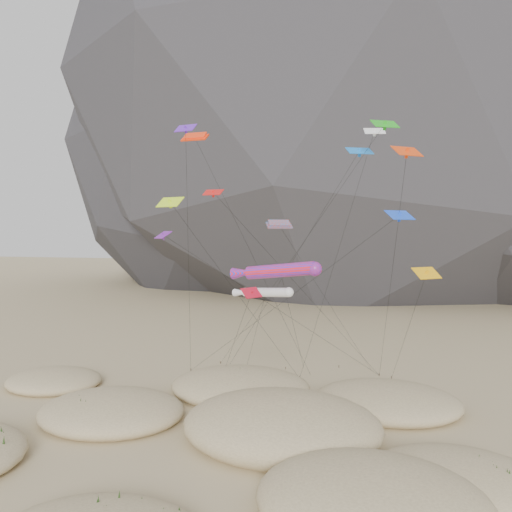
{
  "coord_description": "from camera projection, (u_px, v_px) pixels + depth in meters",
  "views": [
    {
      "loc": [
        11.75,
        -32.77,
        16.3
      ],
      "look_at": [
        0.2,
        12.0,
        14.11
      ],
      "focal_mm": 35.0,
      "sensor_mm": 36.0,
      "label": 1
    }
  ],
  "objects": [
    {
      "name": "rock_headland",
      "position": [
        368.0,
        39.0,
        145.18
      ],
      "size": [
        226.37,
        148.64,
        177.5
      ],
      "color": "black",
      "rests_on": "ground"
    },
    {
      "name": "delta_kites",
      "position": [
        305.0,
        198.0,
        44.16
      ],
      "size": [
        26.34,
        19.87,
        26.2
      ],
      "color": "#5E20BE",
      "rests_on": "ground"
    },
    {
      "name": "dunes",
      "position": [
        227.0,
        430.0,
        39.24
      ],
      "size": [
        49.39,
        37.91,
        4.4
      ],
      "color": "#CCB789",
      "rests_on": "ground"
    },
    {
      "name": "white_tube_kite",
      "position": [
        263.0,
        292.0,
        43.43
      ],
      "size": [
        8.79,
        17.39,
        11.72
      ],
      "color": "silver",
      "rests_on": "ground"
    },
    {
      "name": "ground",
      "position": [
        211.0,
        462.0,
        35.4
      ],
      "size": [
        500.0,
        500.0,
        0.0
      ],
      "primitive_type": "plane",
      "color": "#CCB789",
      "rests_on": "ground"
    },
    {
      "name": "orange_parafoil",
      "position": [
        196.0,
        140.0,
        51.93
      ],
      "size": [
        12.66,
        7.75,
        26.78
      ],
      "color": "#FF320D",
      "rests_on": "ground"
    },
    {
      "name": "dune_grass",
      "position": [
        217.0,
        433.0,
        38.46
      ],
      "size": [
        43.63,
        27.21,
        1.58
      ],
      "color": "black",
      "rests_on": "ground"
    },
    {
      "name": "multi_parafoil",
      "position": [
        280.0,
        226.0,
        47.75
      ],
      "size": [
        9.72,
        14.27,
        17.54
      ],
      "color": "red",
      "rests_on": "ground"
    },
    {
      "name": "rainbow_tube_kite",
      "position": [
        277.0,
        271.0,
        42.16
      ],
      "size": [
        8.31,
        19.1,
        13.98
      ],
      "color": "#FF1A20",
      "rests_on": "ground"
    },
    {
      "name": "kite_stakes",
      "position": [
        290.0,
        371.0,
        57.94
      ],
      "size": [
        22.94,
        7.74,
        0.3
      ],
      "color": "#3F2D1E",
      "rests_on": "ground"
    }
  ]
}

